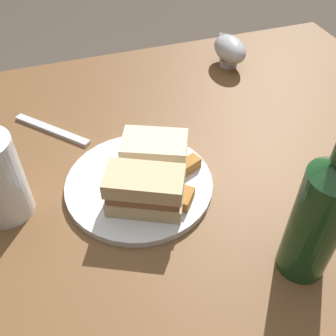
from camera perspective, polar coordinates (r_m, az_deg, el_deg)
name	(u,v)px	position (r m, az deg, el deg)	size (l,w,h in m)	color
dining_table	(188,278)	(0.99, 2.95, -15.69)	(1.11, 0.95, 0.72)	brown
plate	(139,185)	(0.67, -4.20, -2.47)	(0.25, 0.25, 0.01)	white
sandwich_half_left	(145,191)	(0.61, -3.35, -3.32)	(0.14, 0.11, 0.07)	#CCB284
sandwich_half_right	(155,152)	(0.68, -1.96, 2.34)	(0.13, 0.11, 0.06)	beige
potato_wedge_front	(157,196)	(0.63, -1.58, -4.16)	(0.05, 0.02, 0.02)	#B77F33
potato_wedge_middle	(188,167)	(0.68, 2.90, 0.10)	(0.05, 0.02, 0.02)	#AD702D
potato_wedge_back	(181,171)	(0.67, 1.87, -0.46)	(0.05, 0.02, 0.02)	#AD702D
potato_wedge_left_edge	(184,198)	(0.63, 2.39, -4.42)	(0.04, 0.02, 0.02)	#AD702D
gravy_boat	(230,49)	(0.99, 8.96, 16.76)	(0.07, 0.12, 0.07)	#B7B7BC
cider_bottle	(320,216)	(0.53, 21.20, -6.55)	(0.07, 0.07, 0.27)	#19421E
fork	(52,130)	(0.82, -16.55, 5.37)	(0.18, 0.02, 0.01)	silver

